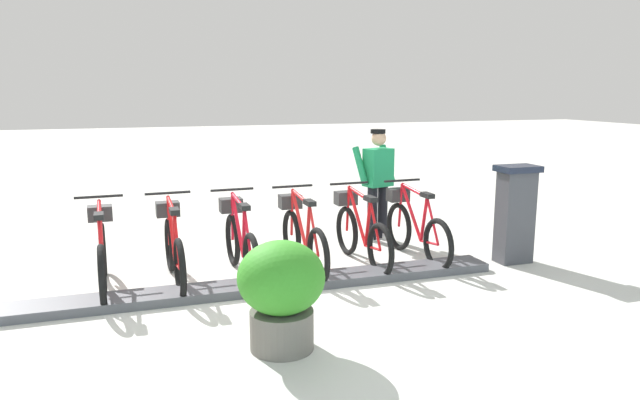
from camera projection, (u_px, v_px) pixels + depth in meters
name	position (u px, v px, depth m)	size (l,w,h in m)	color
ground_plane	(269.00, 290.00, 6.62)	(60.00, 60.00, 0.00)	beige
dock_rail_base	(269.00, 285.00, 6.61)	(0.44, 5.52, 0.10)	#47474C
payment_kiosk	(515.00, 212.00, 7.57)	(0.36, 0.52, 1.28)	#38383D
bike_docked_0	(415.00, 227.00, 7.79)	(1.72, 0.54, 1.02)	black
bike_docked_1	(360.00, 231.00, 7.55)	(1.72, 0.54, 1.02)	black
bike_docked_2	(302.00, 236.00, 7.31)	(1.72, 0.54, 1.02)	black
bike_docked_3	(240.00, 241.00, 7.06)	(1.72, 0.54, 1.02)	black
bike_docked_4	(173.00, 247.00, 6.82)	(1.72, 0.54, 1.02)	black
bike_docked_5	(102.00, 252.00, 6.58)	(1.72, 0.54, 1.02)	black
worker_near_rack	(378.00, 180.00, 8.68)	(0.52, 0.69, 1.66)	white
planter_bush	(281.00, 290.00, 5.03)	(0.76, 0.76, 0.97)	#59544C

